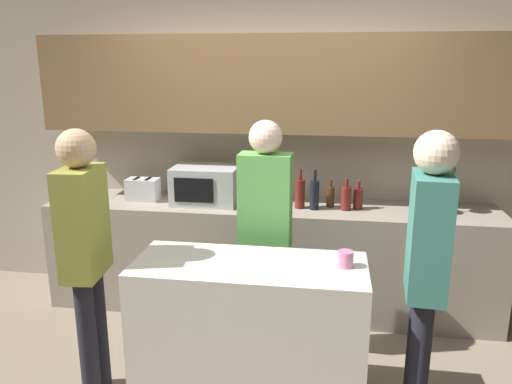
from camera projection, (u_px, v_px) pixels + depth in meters
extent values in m
cube|color=#B2A893|center=(275.00, 140.00, 4.22)|extent=(6.40, 0.08, 2.70)
cube|color=olive|center=(273.00, 84.00, 3.90)|extent=(3.74, 0.32, 0.75)
cube|color=gray|center=(269.00, 256.00, 4.11)|extent=(3.60, 0.62, 0.88)
cube|color=beige|center=(250.00, 334.00, 2.92)|extent=(1.32, 0.55, 0.89)
cube|color=#B7BABC|center=(206.00, 185.00, 4.04)|extent=(0.52, 0.38, 0.30)
cube|color=black|center=(194.00, 190.00, 3.86)|extent=(0.31, 0.01, 0.19)
cube|color=silver|center=(143.00, 189.00, 4.13)|extent=(0.26, 0.16, 0.18)
cube|color=black|center=(136.00, 178.00, 4.11)|extent=(0.02, 0.11, 0.01)
cube|color=black|center=(148.00, 179.00, 4.10)|extent=(0.02, 0.11, 0.01)
cylinder|color=brown|center=(443.00, 206.00, 3.79)|extent=(0.14, 0.14, 0.10)
cylinder|color=#38662D|center=(445.00, 188.00, 3.75)|extent=(0.01, 0.01, 0.18)
sphere|color=#3D7A38|center=(447.00, 170.00, 3.72)|extent=(0.13, 0.13, 0.13)
cylinder|color=maroon|center=(300.00, 194.00, 3.89)|extent=(0.08, 0.08, 0.23)
cylinder|color=maroon|center=(300.00, 175.00, 3.85)|extent=(0.03, 0.03, 0.09)
cylinder|color=black|center=(314.00, 195.00, 3.86)|extent=(0.07, 0.07, 0.23)
cylinder|color=black|center=(315.00, 175.00, 3.82)|extent=(0.02, 0.02, 0.09)
cylinder|color=#472814|center=(330.00, 197.00, 3.93)|extent=(0.06, 0.06, 0.16)
cylinder|color=#472814|center=(331.00, 183.00, 3.91)|extent=(0.02, 0.02, 0.06)
cylinder|color=maroon|center=(346.00, 199.00, 3.85)|extent=(0.08, 0.08, 0.18)
cylinder|color=maroon|center=(347.00, 183.00, 3.82)|extent=(0.03, 0.03, 0.07)
cylinder|color=maroon|center=(358.00, 199.00, 3.88)|extent=(0.07, 0.07, 0.16)
cylinder|color=maroon|center=(359.00, 185.00, 3.85)|extent=(0.03, 0.03, 0.06)
cylinder|color=pink|center=(345.00, 259.00, 2.75)|extent=(0.09, 0.09, 0.09)
cylinder|color=black|center=(418.00, 370.00, 2.64)|extent=(0.11, 0.11, 0.81)
cylinder|color=black|center=(416.00, 354.00, 2.79)|extent=(0.11, 0.11, 0.81)
cube|color=#38776A|center=(429.00, 236.00, 2.54)|extent=(0.22, 0.35, 0.64)
sphere|color=beige|center=(436.00, 152.00, 2.43)|extent=(0.22, 0.22, 0.22)
cylinder|color=black|center=(98.00, 329.00, 3.07)|extent=(0.11, 0.11, 0.80)
cylinder|color=black|center=(88.00, 343.00, 2.92)|extent=(0.11, 0.11, 0.80)
cube|color=olive|center=(83.00, 223.00, 2.81)|extent=(0.22, 0.35, 0.63)
sphere|color=tan|center=(76.00, 148.00, 2.71)|extent=(0.22, 0.22, 0.22)
cylinder|color=black|center=(276.00, 301.00, 3.42)|extent=(0.11, 0.11, 0.80)
cylinder|color=black|center=(253.00, 299.00, 3.45)|extent=(0.11, 0.11, 0.80)
cube|color=#5CA74E|center=(265.00, 201.00, 3.26)|extent=(0.35, 0.20, 0.63)
sphere|color=beige|center=(266.00, 137.00, 3.15)|extent=(0.22, 0.22, 0.22)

